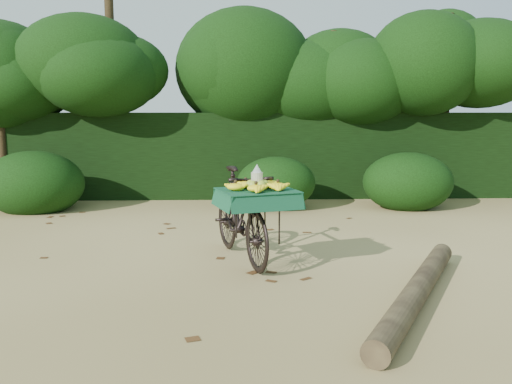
{
  "coord_description": "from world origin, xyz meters",
  "views": [
    {
      "loc": [
        0.76,
        -5.76,
        1.85
      ],
      "look_at": [
        0.98,
        0.44,
        0.91
      ],
      "focal_mm": 38.0,
      "sensor_mm": 36.0,
      "label": 1
    }
  ],
  "objects": [
    {
      "name": "bush_clumps",
      "position": [
        0.5,
        4.3,
        0.45
      ],
      "size": [
        8.8,
        1.7,
        0.9
      ],
      "primitive_type": null,
      "color": "black",
      "rests_on": "ground"
    },
    {
      "name": "tree_row",
      "position": [
        -0.65,
        5.5,
        2.0
      ],
      "size": [
        14.5,
        2.0,
        4.0
      ],
      "primitive_type": null,
      "color": "black",
      "rests_on": "ground"
    },
    {
      "name": "hedge_backdrop",
      "position": [
        0.0,
        6.3,
        0.9
      ],
      "size": [
        26.0,
        1.8,
        1.8
      ],
      "primitive_type": "cube",
      "color": "black",
      "rests_on": "ground"
    },
    {
      "name": "ground",
      "position": [
        0.0,
        0.0,
        0.0
      ],
      "size": [
        80.0,
        80.0,
        0.0
      ],
      "primitive_type": "plane",
      "color": "tan",
      "rests_on": "ground"
    },
    {
      "name": "fallen_log",
      "position": [
        2.51,
        -0.75,
        0.11
      ],
      "size": [
        1.74,
        2.88,
        0.23
      ],
      "primitive_type": "cylinder",
      "rotation": [
        1.57,
        0.0,
        -0.51
      ],
      "color": "brown",
      "rests_on": "ground"
    },
    {
      "name": "vendor_bicycle",
      "position": [
        0.81,
        0.78,
        0.59
      ],
      "size": [
        1.23,
        2.02,
        1.16
      ],
      "rotation": [
        0.0,
        0.0,
        0.31
      ],
      "color": "black",
      "rests_on": "ground"
    },
    {
      "name": "leaf_litter",
      "position": [
        0.0,
        0.65,
        0.01
      ],
      "size": [
        7.0,
        7.3,
        0.01
      ],
      "primitive_type": null,
      "color": "#4E2E14",
      "rests_on": "ground"
    }
  ]
}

